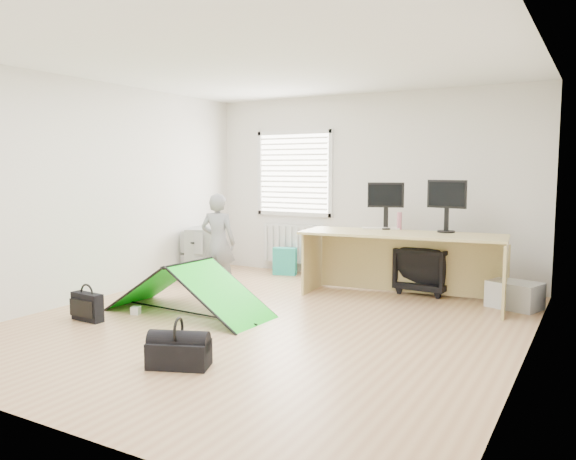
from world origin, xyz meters
The scene contains 18 objects.
ground centered at (0.00, 0.00, 0.00)m, with size 5.50×5.50×0.00m, color tan.
back_wall centered at (0.00, 2.75, 1.35)m, with size 5.00×0.02×2.70m, color silver.
window centered at (-1.20, 2.71, 1.55)m, with size 1.20×0.06×1.20m, color silver.
radiator centered at (-1.20, 2.67, 0.45)m, with size 1.00×0.12×0.60m, color silver.
desk centered at (0.88, 1.67, 0.42)m, with size 2.46×0.78×0.84m, color tan.
filing_cabinet centered at (-2.21, 1.76, 0.37)m, with size 0.47×0.63×0.74m, color gray.
monitor_left centered at (0.55, 2.01, 1.06)m, with size 0.47×0.10×0.45m, color black.
monitor_right centered at (1.34, 2.01, 1.08)m, with size 0.50×0.11×0.47m, color black.
keyboard centered at (0.50, 1.98, 0.85)m, with size 0.47×0.16×0.02m, color beige.
thermos centered at (0.73, 2.03, 0.95)m, with size 0.06×0.06×0.23m, color #AB5F72.
office_chair centered at (1.03, 2.26, 0.31)m, with size 0.66×0.68×0.62m, color black.
person centered at (-1.39, 0.99, 0.65)m, with size 0.48×0.31×1.30m, color gray.
kite centered at (-0.98, -0.14, 0.29)m, with size 1.88×0.83×0.58m, color #15DD1D, non-canonical shape.
storage_crate centered at (2.17, 1.94, 0.16)m, with size 0.56×0.39×0.31m, color silver.
tote_bag centered at (-1.20, 2.42, 0.21)m, with size 0.35×0.15×0.42m, color teal.
laptop_bag centered at (-1.74, -0.90, 0.15)m, with size 0.40×0.12×0.30m, color black.
white_box centered at (-1.48, -0.45, 0.04)m, with size 0.09×0.09×0.09m, color silver.
duffel_bag centered at (0.05, -1.51, 0.11)m, with size 0.50×0.25×0.22m, color black.
Camera 1 is at (3.03, -4.95, 1.62)m, focal length 35.00 mm.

